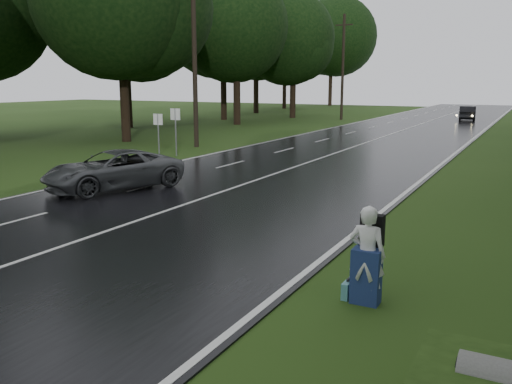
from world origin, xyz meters
TOP-DOWN VIEW (x-y plane):
  - ground at (0.00, 0.00)m, footprint 160.00×160.00m
  - road at (0.00, 20.00)m, footprint 12.00×140.00m
  - lane_center at (0.00, 20.00)m, footprint 0.12×140.00m
  - grey_car at (-3.77, 6.97)m, footprint 4.00×5.52m
  - far_car at (3.18, 49.95)m, footprint 2.01×4.47m
  - hitchhiker at (7.31, 1.37)m, footprint 0.66×0.59m
  - suitcase at (6.95, 1.46)m, footprint 0.13×0.44m
  - utility_pole_mid at (-8.50, 19.23)m, footprint 1.80×0.28m
  - utility_pole_far at (-8.50, 45.64)m, footprint 1.80×0.28m
  - road_sign_a at (-7.20, 13.98)m, footprint 0.55×0.10m
  - road_sign_b at (-7.20, 15.44)m, footprint 0.60×0.10m
  - tree_left_d at (-14.27, 19.55)m, footprint 9.92×9.92m
  - tree_left_e at (-14.89, 35.19)m, footprint 9.55×9.55m
  - tree_left_f at (-14.18, 46.04)m, footprint 8.96×8.96m

SIDE VIEW (x-z plane):
  - ground at x=0.00m, z-range 0.00..0.00m
  - utility_pole_mid at x=-8.50m, z-range -5.16..5.16m
  - utility_pole_far at x=-8.50m, z-range -5.23..5.23m
  - road_sign_a at x=-7.20m, z-range -1.15..1.15m
  - road_sign_b at x=-7.20m, z-range -1.25..1.25m
  - tree_left_d at x=-14.27m, z-range -7.75..7.75m
  - tree_left_e at x=-14.89m, z-range -7.46..7.46m
  - tree_left_f at x=-14.18m, z-range -7.00..7.00m
  - road at x=0.00m, z-range 0.00..0.04m
  - lane_center at x=0.00m, z-range 0.04..0.05m
  - suitcase at x=6.95m, z-range 0.00..0.31m
  - grey_car at x=-3.77m, z-range 0.04..1.43m
  - far_car at x=3.18m, z-range 0.04..1.47m
  - hitchhiker at x=7.31m, z-range -0.06..1.72m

